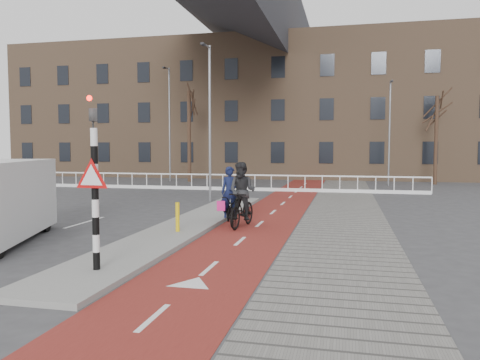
# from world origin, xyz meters

# --- Properties ---
(ground) EXTENTS (120.00, 120.00, 0.00)m
(ground) POSITION_xyz_m (0.00, 0.00, 0.00)
(ground) COLOR #38383A
(ground) RESTS_ON ground
(bike_lane) EXTENTS (2.50, 60.00, 0.01)m
(bike_lane) POSITION_xyz_m (1.50, 10.00, 0.01)
(bike_lane) COLOR maroon
(bike_lane) RESTS_ON ground
(sidewalk) EXTENTS (3.00, 60.00, 0.01)m
(sidewalk) POSITION_xyz_m (4.30, 10.00, 0.01)
(sidewalk) COLOR slate
(sidewalk) RESTS_ON ground
(curb_island) EXTENTS (1.80, 16.00, 0.12)m
(curb_island) POSITION_xyz_m (-0.70, 4.00, 0.06)
(curb_island) COLOR gray
(curb_island) RESTS_ON ground
(traffic_signal) EXTENTS (0.80, 0.80, 3.68)m
(traffic_signal) POSITION_xyz_m (-0.60, -2.02, 1.99)
(traffic_signal) COLOR black
(traffic_signal) RESTS_ON curb_island
(bollard) EXTENTS (0.12, 0.12, 0.87)m
(bollard) POSITION_xyz_m (-0.50, 2.45, 0.56)
(bollard) COLOR yellow
(bollard) RESTS_ON curb_island
(cyclist_near) EXTENTS (1.27, 2.00, 1.96)m
(cyclist_near) POSITION_xyz_m (0.55, 4.68, 0.67)
(cyclist_near) COLOR black
(cyclist_near) RESTS_ON bike_lane
(cyclist_far) EXTENTS (1.01, 2.06, 2.13)m
(cyclist_far) POSITION_xyz_m (1.07, 4.21, 0.89)
(cyclist_far) COLOR black
(cyclist_far) RESTS_ON bike_lane
(railing) EXTENTS (28.00, 0.10, 0.99)m
(railing) POSITION_xyz_m (-5.00, 17.00, 0.31)
(railing) COLOR silver
(railing) RESTS_ON ground
(townhouse_row) EXTENTS (46.00, 10.00, 15.90)m
(townhouse_row) POSITION_xyz_m (-3.00, 32.00, 7.81)
(townhouse_row) COLOR #7F6047
(townhouse_row) RESTS_ON ground
(tree_mid) EXTENTS (0.29, 0.29, 6.88)m
(tree_mid) POSITION_xyz_m (-7.35, 23.43, 3.44)
(tree_mid) COLOR #321F16
(tree_mid) RESTS_ON ground
(tree_right) EXTENTS (0.25, 0.25, 6.21)m
(tree_right) POSITION_xyz_m (10.47, 24.62, 3.10)
(tree_right) COLOR #321F16
(tree_right) RESTS_ON ground
(streetlight_near) EXTENTS (0.12, 0.12, 7.44)m
(streetlight_near) POSITION_xyz_m (-2.07, 11.14, 3.72)
(streetlight_near) COLOR slate
(streetlight_near) RESTS_ON ground
(streetlight_left) EXTENTS (0.12, 0.12, 8.67)m
(streetlight_left) POSITION_xyz_m (-8.96, 23.50, 4.33)
(streetlight_left) COLOR slate
(streetlight_left) RESTS_ON ground
(streetlight_right) EXTENTS (0.12, 0.12, 7.10)m
(streetlight_right) POSITION_xyz_m (7.18, 22.91, 3.55)
(streetlight_right) COLOR slate
(streetlight_right) RESTS_ON ground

